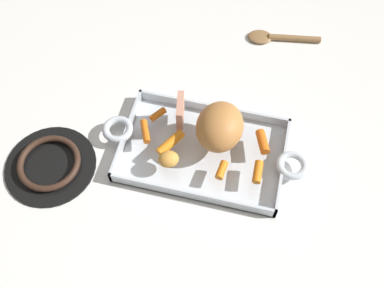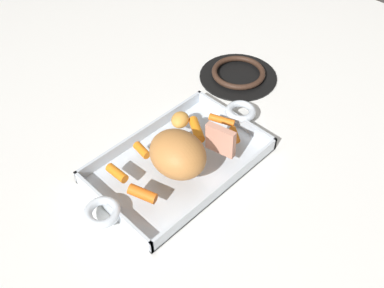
{
  "view_description": "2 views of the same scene",
  "coord_description": "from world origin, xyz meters",
  "px_view_note": "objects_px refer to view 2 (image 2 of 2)",
  "views": [
    {
      "loc": [
        0.09,
        -0.49,
        0.9
      ],
      "look_at": [
        -0.02,
        -0.02,
        0.08
      ],
      "focal_mm": 40.9,
      "sensor_mm": 36.0,
      "label": 1
    },
    {
      "loc": [
        0.42,
        0.46,
        0.71
      ],
      "look_at": [
        -0.03,
        0.01,
        0.05
      ],
      "focal_mm": 40.22,
      "sensor_mm": 36.0,
      "label": 2
    }
  ],
  "objects_px": {
    "roast_slice_outer": "(221,140)",
    "baby_carrot_long": "(223,121)",
    "baby_carrot_center_right": "(117,173)",
    "baby_carrot_center_left": "(235,135)",
    "baby_carrot_northwest": "(142,150)",
    "stove_burner_rear": "(238,74)",
    "potato_halved": "(180,120)",
    "baby_carrot_southwest": "(143,194)",
    "pork_roast": "(178,154)",
    "baby_carrot_short": "(197,129)",
    "roasting_dish": "(179,162)"
  },
  "relations": [
    {
      "from": "roast_slice_outer",
      "to": "baby_carrot_northwest",
      "type": "distance_m",
      "value": 0.17
    },
    {
      "from": "roasting_dish",
      "to": "roast_slice_outer",
      "type": "relative_size",
      "value": 7.24
    },
    {
      "from": "baby_carrot_southwest",
      "to": "baby_carrot_long",
      "type": "distance_m",
      "value": 0.27
    },
    {
      "from": "baby_carrot_long",
      "to": "stove_burner_rear",
      "type": "xyz_separation_m",
      "value": [
        -0.2,
        -0.12,
        -0.04
      ]
    },
    {
      "from": "baby_carrot_short",
      "to": "baby_carrot_long",
      "type": "distance_m",
      "value": 0.07
    },
    {
      "from": "baby_carrot_northwest",
      "to": "baby_carrot_long",
      "type": "xyz_separation_m",
      "value": [
        -0.19,
        0.06,
        -0.0
      ]
    },
    {
      "from": "baby_carrot_long",
      "to": "stove_burner_rear",
      "type": "height_order",
      "value": "baby_carrot_long"
    },
    {
      "from": "baby_carrot_long",
      "to": "baby_carrot_center_left",
      "type": "bearing_deg",
      "value": 71.82
    },
    {
      "from": "baby_carrot_short",
      "to": "baby_carrot_southwest",
      "type": "distance_m",
      "value": 0.21
    },
    {
      "from": "pork_roast",
      "to": "baby_carrot_center_right",
      "type": "bearing_deg",
      "value": -35.81
    },
    {
      "from": "pork_roast",
      "to": "potato_halved",
      "type": "bearing_deg",
      "value": -136.09
    },
    {
      "from": "baby_carrot_center_left",
      "to": "baby_carrot_center_right",
      "type": "bearing_deg",
      "value": -20.85
    },
    {
      "from": "baby_carrot_center_right",
      "to": "pork_roast",
      "type": "bearing_deg",
      "value": 144.19
    },
    {
      "from": "baby_carrot_center_left",
      "to": "baby_carrot_short",
      "type": "bearing_deg",
      "value": -54.96
    },
    {
      "from": "baby_carrot_southwest",
      "to": "baby_carrot_long",
      "type": "bearing_deg",
      "value": -173.89
    },
    {
      "from": "baby_carrot_long",
      "to": "potato_halved",
      "type": "xyz_separation_m",
      "value": [
        0.07,
        -0.07,
        0.01
      ]
    },
    {
      "from": "baby_carrot_northwest",
      "to": "baby_carrot_long",
      "type": "bearing_deg",
      "value": 161.96
    },
    {
      "from": "roast_slice_outer",
      "to": "baby_carrot_northwest",
      "type": "bearing_deg",
      "value": -43.28
    },
    {
      "from": "baby_carrot_southwest",
      "to": "stove_burner_rear",
      "type": "height_order",
      "value": "baby_carrot_southwest"
    },
    {
      "from": "baby_carrot_northwest",
      "to": "potato_halved",
      "type": "bearing_deg",
      "value": -177.84
    },
    {
      "from": "pork_roast",
      "to": "baby_carrot_short",
      "type": "relative_size",
      "value": 1.76
    },
    {
      "from": "potato_halved",
      "to": "stove_burner_rear",
      "type": "relative_size",
      "value": 0.22
    },
    {
      "from": "pork_roast",
      "to": "stove_burner_rear",
      "type": "height_order",
      "value": "pork_roast"
    },
    {
      "from": "baby_carrot_short",
      "to": "potato_halved",
      "type": "distance_m",
      "value": 0.04
    },
    {
      "from": "roast_slice_outer",
      "to": "baby_carrot_center_left",
      "type": "xyz_separation_m",
      "value": [
        -0.05,
        -0.0,
        -0.03
      ]
    },
    {
      "from": "baby_carrot_northwest",
      "to": "baby_carrot_short",
      "type": "height_order",
      "value": "baby_carrot_short"
    },
    {
      "from": "baby_carrot_long",
      "to": "baby_carrot_northwest",
      "type": "bearing_deg",
      "value": -18.04
    },
    {
      "from": "pork_roast",
      "to": "roast_slice_outer",
      "type": "distance_m",
      "value": 0.1
    },
    {
      "from": "baby_carrot_short",
      "to": "pork_roast",
      "type": "bearing_deg",
      "value": 24.63
    },
    {
      "from": "baby_carrot_southwest",
      "to": "stove_burner_rear",
      "type": "bearing_deg",
      "value": -162.25
    },
    {
      "from": "baby_carrot_northwest",
      "to": "baby_carrot_center_right",
      "type": "xyz_separation_m",
      "value": [
        0.08,
        0.01,
        0.0
      ]
    },
    {
      "from": "baby_carrot_southwest",
      "to": "potato_halved",
      "type": "height_order",
      "value": "potato_halved"
    },
    {
      "from": "potato_halved",
      "to": "stove_burner_rear",
      "type": "height_order",
      "value": "potato_halved"
    },
    {
      "from": "pork_roast",
      "to": "potato_halved",
      "type": "relative_size",
      "value": 2.72
    },
    {
      "from": "baby_carrot_center_right",
      "to": "baby_carrot_center_left",
      "type": "xyz_separation_m",
      "value": [
        -0.25,
        0.1,
        -0.0
      ]
    },
    {
      "from": "baby_carrot_northwest",
      "to": "baby_carrot_long",
      "type": "distance_m",
      "value": 0.2
    },
    {
      "from": "roasting_dish",
      "to": "baby_carrot_northwest",
      "type": "relative_size",
      "value": 11.69
    },
    {
      "from": "baby_carrot_northwest",
      "to": "potato_halved",
      "type": "distance_m",
      "value": 0.12
    },
    {
      "from": "baby_carrot_center_right",
      "to": "baby_carrot_center_left",
      "type": "relative_size",
      "value": 1.23
    },
    {
      "from": "pork_roast",
      "to": "baby_carrot_long",
      "type": "bearing_deg",
      "value": -171.69
    },
    {
      "from": "potato_halved",
      "to": "roast_slice_outer",
      "type": "bearing_deg",
      "value": 91.4
    },
    {
      "from": "roast_slice_outer",
      "to": "baby_carrot_long",
      "type": "distance_m",
      "value": 0.09
    },
    {
      "from": "pork_roast",
      "to": "baby_carrot_long",
      "type": "relative_size",
      "value": 2.11
    },
    {
      "from": "stove_burner_rear",
      "to": "roasting_dish",
      "type": "bearing_deg",
      "value": 19.01
    },
    {
      "from": "baby_carrot_center_left",
      "to": "baby_carrot_short",
      "type": "distance_m",
      "value": 0.09
    },
    {
      "from": "roast_slice_outer",
      "to": "stove_burner_rear",
      "type": "height_order",
      "value": "roast_slice_outer"
    },
    {
      "from": "roasting_dish",
      "to": "baby_carrot_northwest",
      "type": "bearing_deg",
      "value": -46.32
    },
    {
      "from": "roasting_dish",
      "to": "baby_carrot_short",
      "type": "xyz_separation_m",
      "value": [
        -0.07,
        -0.02,
        0.04
      ]
    },
    {
      "from": "roast_slice_outer",
      "to": "stove_burner_rear",
      "type": "distance_m",
      "value": 0.32
    },
    {
      "from": "baby_carrot_northwest",
      "to": "stove_burner_rear",
      "type": "distance_m",
      "value": 0.39
    }
  ]
}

